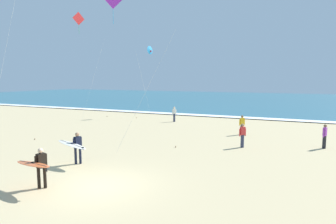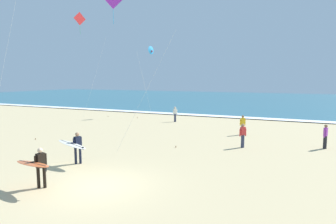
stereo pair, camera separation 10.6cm
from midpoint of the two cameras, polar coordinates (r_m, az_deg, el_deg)
The scene contains 12 objects.
ground_plane at distance 12.92m, azimuth -13.43°, elevation -14.11°, with size 160.00×160.00×0.00m, color tan.
ocean_water at distance 63.69m, azimuth 17.67°, elevation 2.32°, with size 160.00×60.00×0.08m, color #2D6075.
shoreline_foam at distance 34.51m, azimuth 11.71°, elevation -0.88°, with size 160.00×1.70×0.01m, color white.
surfer_lead at distance 13.07m, azimuth -24.36°, elevation -9.48°, with size 2.25×1.06×1.71m.
surfer_trailing at distance 16.01m, azimuth -17.83°, elevation -6.28°, with size 2.25×1.10×1.71m.
kite_diamond_scarlet_near at distance 33.61m, azimuth -16.88°, elevation 16.72°, with size 1.47×3.68×11.60m.
kite_diamond_violet_far at distance 17.66m, azimuth -10.17°, elevation 20.04°, with size 3.01×3.54×9.61m.
kite_delta_cobalt_high at distance 35.08m, azimuth -3.27°, elevation 12.09°, with size 0.76×3.13×8.41m.
bystander_purple_top at distance 21.29m, azimuth 28.90°, elevation -4.26°, with size 0.28×0.47×1.59m.
bystander_white_top at distance 30.16m, azimuth 1.52°, elevation -0.43°, with size 0.36×0.40×1.59m.
bystander_red_top at distance 19.61m, azimuth 14.78°, elevation -4.52°, with size 0.40×0.36×1.59m.
bystander_yellow_top at distance 24.00m, azimuth 14.72°, elevation -2.49°, with size 0.40×0.35×1.59m.
Camera 2 is at (7.56, -9.45, 4.55)m, focal length 30.70 mm.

